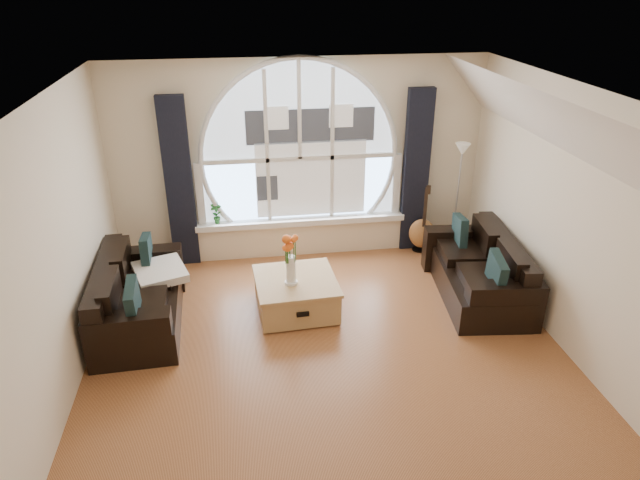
{
  "coord_description": "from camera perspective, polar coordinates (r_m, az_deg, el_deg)",
  "views": [
    {
      "loc": [
        -0.81,
        -4.49,
        3.69
      ],
      "look_at": [
        0.0,
        0.9,
        1.05
      ],
      "focal_mm": 31.6,
      "sensor_mm": 36.0,
      "label": 1
    }
  ],
  "objects": [
    {
      "name": "neighbor_house",
      "position": [
        7.58,
        -0.92,
        9.06
      ],
      "size": [
        1.7,
        0.02,
        1.5
      ],
      "primitive_type": "cube",
      "color": "silver",
      "rests_on": "wall_back"
    },
    {
      "name": "vase_flowers",
      "position": [
        6.31,
        -3.01,
        -1.35
      ],
      "size": [
        0.24,
        0.24,
        0.7
      ],
      "primitive_type": "cube",
      "color": "white",
      "rests_on": "coffee_chest"
    },
    {
      "name": "attic_slope",
      "position": [
        5.57,
        24.88,
        9.56
      ],
      "size": [
        0.92,
        5.5,
        0.72
      ],
      "primitive_type": "cube",
      "color": "silver",
      "rests_on": "ground"
    },
    {
      "name": "curtain_right",
      "position": [
        7.93,
        9.68,
        6.81
      ],
      "size": [
        0.35,
        0.12,
        2.3
      ],
      "primitive_type": "cube",
      "color": "black",
      "rests_on": "ground"
    },
    {
      "name": "ground",
      "position": [
        5.87,
        1.34,
        -13.14
      ],
      "size": [
        5.0,
        5.5,
        0.01
      ],
      "primitive_type": "cube",
      "color": "brown",
      "rests_on": "ground"
    },
    {
      "name": "sofa_right",
      "position": [
        7.13,
        15.74,
        -2.67
      ],
      "size": [
        1.04,
        1.79,
        0.76
      ],
      "primitive_type": "cube",
      "rotation": [
        0.0,
        0.0,
        -0.11
      ],
      "color": "black",
      "rests_on": "ground"
    },
    {
      "name": "arched_window",
      "position": [
        7.54,
        -2.09,
        9.94
      ],
      "size": [
        2.6,
        0.06,
        2.15
      ],
      "primitive_type": "cube",
      "color": "silver",
      "rests_on": "wall_back"
    },
    {
      "name": "sofa_left",
      "position": [
        6.65,
        -17.9,
        -5.18
      ],
      "size": [
        0.92,
        1.75,
        0.76
      ],
      "primitive_type": "cube",
      "rotation": [
        0.0,
        0.0,
        0.04
      ],
      "color": "black",
      "rests_on": "ground"
    },
    {
      "name": "wall_right",
      "position": [
        6.05,
        25.53,
        0.42
      ],
      "size": [
        0.01,
        5.5,
        2.7
      ],
      "primitive_type": "cube",
      "color": "beige",
      "rests_on": "ground"
    },
    {
      "name": "window_sill",
      "position": [
        7.86,
        -1.9,
        1.96
      ],
      "size": [
        2.9,
        0.22,
        0.08
      ],
      "primitive_type": "cube",
      "color": "white",
      "rests_on": "wall_back"
    },
    {
      "name": "wall_back",
      "position": [
        7.65,
        -2.08,
        8.02
      ],
      "size": [
        5.0,
        0.01,
        2.7
      ],
      "primitive_type": "cube",
      "color": "beige",
      "rests_on": "ground"
    },
    {
      "name": "ceiling",
      "position": [
        4.67,
        1.69,
        13.6
      ],
      "size": [
        5.0,
        5.5,
        0.01
      ],
      "primitive_type": "cube",
      "color": "silver",
      "rests_on": "ground"
    },
    {
      "name": "floor_lamp",
      "position": [
        8.02,
        13.69,
        3.98
      ],
      "size": [
        0.24,
        0.24,
        1.6
      ],
      "primitive_type": "cube",
      "color": "#B2B2B2",
      "rests_on": "ground"
    },
    {
      "name": "curtain_left",
      "position": [
        7.6,
        -14.08,
        5.53
      ],
      "size": [
        0.35,
        0.12,
        2.3
      ],
      "primitive_type": "cube",
      "color": "black",
      "rests_on": "ground"
    },
    {
      "name": "coffee_chest",
      "position": [
        6.68,
        -2.44,
        -5.4
      ],
      "size": [
        0.98,
        0.98,
        0.46
      ],
      "primitive_type": "cube",
      "rotation": [
        0.0,
        0.0,
        0.05
      ],
      "color": "#A57B47",
      "rests_on": "ground"
    },
    {
      "name": "wall_left",
      "position": [
        5.33,
        -26.03,
        -3.01
      ],
      "size": [
        0.01,
        5.5,
        2.7
      ],
      "primitive_type": "cube",
      "color": "beige",
      "rests_on": "ground"
    },
    {
      "name": "window_frame",
      "position": [
        7.51,
        -2.06,
        9.88
      ],
      "size": [
        2.76,
        0.08,
        2.15
      ],
      "primitive_type": "cube",
      "color": "white",
      "rests_on": "wall_back"
    },
    {
      "name": "guitar",
      "position": [
        8.01,
        10.4,
        2.16
      ],
      "size": [
        0.42,
        0.34,
        1.06
      ],
      "primitive_type": "cube",
      "rotation": [
        0.0,
        0.0,
        -0.32
      ],
      "color": "brown",
      "rests_on": "ground"
    },
    {
      "name": "potted_plant",
      "position": [
        7.74,
        -10.48,
        2.71
      ],
      "size": [
        0.19,
        0.16,
        0.3
      ],
      "primitive_type": "imported",
      "rotation": [
        0.0,
        0.0,
        -0.36
      ],
      "color": "#1E6023",
      "rests_on": "window_sill"
    },
    {
      "name": "throw_blanket",
      "position": [
        6.82,
        -15.89,
        -3.13
      ],
      "size": [
        0.7,
        0.7,
        0.1
      ],
      "primitive_type": "cube",
      "rotation": [
        0.0,
        0.0,
        0.34
      ],
      "color": "silver",
      "rests_on": "sofa_left"
    }
  ]
}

